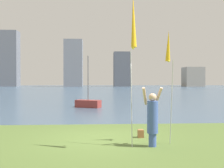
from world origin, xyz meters
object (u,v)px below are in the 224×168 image
(kite_flag_left, at_px, (133,24))
(sailboat_1, at_px, (88,103))
(kite_flag_right, at_px, (168,49))
(person, at_px, (152,117))
(bag, at_px, (141,134))

(kite_flag_left, bearing_deg, sailboat_1, 97.78)
(kite_flag_left, height_order, kite_flag_right, kite_flag_left)
(person, bearing_deg, kite_flag_left, -141.74)
(kite_flag_right, relative_size, bag, 13.33)
(person, distance_m, kite_flag_left, 2.82)
(sailboat_1, bearing_deg, person, -79.17)
(person, height_order, bag, person)
(sailboat_1, bearing_deg, kite_flag_right, -75.79)
(bag, xyz_separation_m, sailboat_1, (-2.16, 10.74, 0.17))
(sailboat_1, bearing_deg, bag, -78.62)
(kite_flag_right, relative_size, sailboat_1, 0.92)
(kite_flag_left, height_order, sailboat_1, kite_flag_left)
(sailboat_1, bearing_deg, kite_flag_left, -82.22)
(kite_flag_left, height_order, bag, kite_flag_left)
(bag, relative_size, sailboat_1, 0.07)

